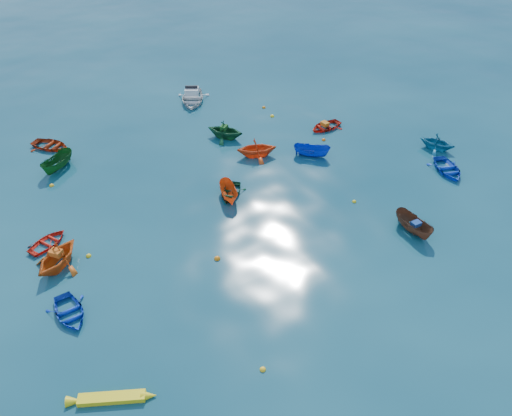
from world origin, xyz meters
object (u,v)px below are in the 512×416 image
dinghy_blue_se (447,171)px  kayak_yellow (112,400)px  dinghy_blue_sw (70,315)px  motorboat_white (193,102)px

dinghy_blue_se → kayak_yellow: 27.64m
dinghy_blue_sw → dinghy_blue_se: dinghy_blue_se is taller
kayak_yellow → motorboat_white: motorboat_white is taller
motorboat_white → dinghy_blue_sw: bearing=-99.2°
dinghy_blue_sw → kayak_yellow: size_ratio=0.79×
motorboat_white → dinghy_blue_se: bearing=-31.2°
kayak_yellow → motorboat_white: (16.93, 25.15, 0.00)m
kayak_yellow → motorboat_white: 30.32m
dinghy_blue_sw → motorboat_white: (17.06, 19.30, 0.00)m
dinghy_blue_se → dinghy_blue_sw: bearing=-158.7°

